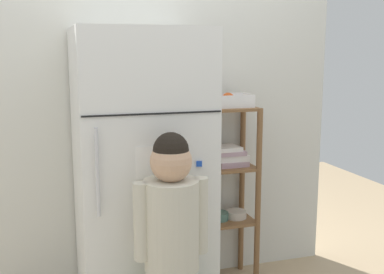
# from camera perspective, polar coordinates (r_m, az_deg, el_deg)

# --- Properties ---
(kitchen_wall_back) EXTENTS (2.46, 0.03, 2.11)m
(kitchen_wall_back) POSITION_cam_1_polar(r_m,az_deg,el_deg) (3.01, -5.07, 1.88)
(kitchen_wall_back) COLOR silver
(kitchen_wall_back) RESTS_ON ground
(refrigerator) EXTENTS (0.70, 0.68, 1.61)m
(refrigerator) POSITION_cam_1_polar(r_m,az_deg,el_deg) (2.69, -6.03, -4.54)
(refrigerator) COLOR white
(refrigerator) RESTS_ON ground
(child_standing) EXTENTS (0.36, 0.27, 1.12)m
(child_standing) POSITION_cam_1_polar(r_m,az_deg,el_deg) (2.30, -2.47, -10.33)
(child_standing) COLOR #476B42
(child_standing) RESTS_ON ground
(pantry_shelf_unit) EXTENTS (0.34, 0.29, 1.15)m
(pantry_shelf_unit) POSITION_cam_1_polar(r_m,az_deg,el_deg) (3.06, 4.33, -5.09)
(pantry_shelf_unit) COLOR brown
(pantry_shelf_unit) RESTS_ON ground
(fruit_bin) EXTENTS (0.25, 0.18, 0.09)m
(fruit_bin) POSITION_cam_1_polar(r_m,az_deg,el_deg) (2.98, 4.49, 4.27)
(fruit_bin) COLOR white
(fruit_bin) RESTS_ON pantry_shelf_unit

